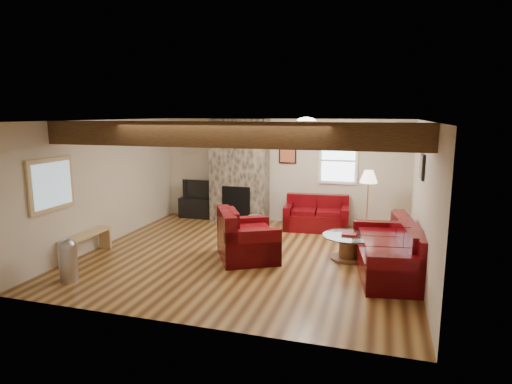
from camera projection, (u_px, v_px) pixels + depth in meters
The scene contains 18 objects.
room at pixel (247, 190), 7.76m from camera, with size 8.00×8.00×8.00m.
oak_beam at pixel (222, 135), 6.39m from camera, with size 6.00×0.36×0.38m, color black.
chimney_breast at pixel (239, 172), 10.40m from camera, with size 1.40×0.67×2.50m.
back_window at pixel (338, 161), 9.89m from camera, with size 0.90×0.08×1.10m, color white, non-canonical shape.
hatch_window at pixel (51, 185), 7.14m from camera, with size 0.08×1.00×0.90m, color tan, non-canonical shape.
ceiling_dome at pixel (306, 123), 8.15m from camera, with size 0.40×0.40×0.18m, color #F0E5CC, non-canonical shape.
artwork_back at pixel (288, 153), 10.20m from camera, with size 0.42×0.06×0.52m, color black, non-canonical shape.
artwork_right at pixel (421, 166), 7.13m from camera, with size 0.06×0.55×0.42m, color black, non-canonical shape.
sofa_three at pixel (387, 248), 7.11m from camera, with size 2.20×0.92×0.85m, color #440408, non-canonical shape.
loveseat at pixel (316, 213), 9.76m from camera, with size 1.44×0.83×0.76m, color #440408, non-canonical shape.
armchair_red at pixel (248, 234), 7.78m from camera, with size 1.12×0.98×0.91m, color #440408, non-canonical shape.
coffee_table at pixel (348, 247), 7.75m from camera, with size 0.94×0.94×0.49m.
tv_cabinet at pixel (200, 208), 10.91m from camera, with size 1.01×0.40×0.51m, color black.
television at pixel (199, 189), 10.83m from camera, with size 0.83×0.11×0.48m, color black.
floor_lamp at pixel (369, 180), 9.00m from camera, with size 0.37×0.37×1.45m.
pine_bench at pixel (87, 245), 7.89m from camera, with size 0.28×1.18×0.44m, color tan, non-canonical shape.
pedal_bin at pixel (68, 260), 6.73m from camera, with size 0.28×0.28×0.70m, color #A2A2A7, non-canonical shape.
coal_bucket at pixel (255, 222), 9.83m from camera, with size 0.35×0.35×0.33m, color gray, non-canonical shape.
Camera 1 is at (2.33, -7.28, 2.62)m, focal length 30.00 mm.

